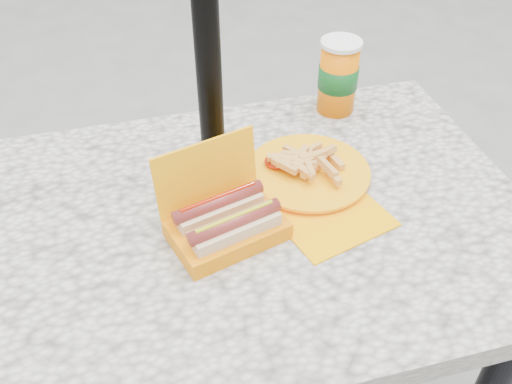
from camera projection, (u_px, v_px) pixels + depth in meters
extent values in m
cube|color=beige|center=(232.00, 227.00, 1.14)|extent=(1.20, 0.80, 0.05)
cylinder|color=black|center=(26.00, 287.00, 1.51)|extent=(0.07, 0.07, 0.70)
cylinder|color=black|center=(375.00, 219.00, 1.70)|extent=(0.07, 0.07, 0.70)
cylinder|color=black|center=(205.00, 15.00, 1.01)|extent=(0.05, 0.05, 2.20)
cube|color=#FFA207|center=(227.00, 230.00, 1.07)|extent=(0.24, 0.19, 0.04)
cube|color=#FFA207|center=(207.00, 173.00, 1.07)|extent=(0.21, 0.08, 0.13)
cube|color=beige|center=(235.00, 232.00, 1.04)|extent=(0.18, 0.09, 0.04)
cylinder|color=#9A342E|center=(235.00, 222.00, 1.02)|extent=(0.18, 0.08, 0.03)
cylinder|color=#ACA80D|center=(235.00, 217.00, 1.01)|extent=(0.15, 0.05, 0.01)
cube|color=beige|center=(219.00, 212.00, 1.08)|extent=(0.18, 0.09, 0.04)
cylinder|color=#9A342E|center=(218.00, 202.00, 1.06)|extent=(0.18, 0.08, 0.03)
cylinder|color=#9E1600|center=(218.00, 197.00, 1.05)|extent=(0.15, 0.05, 0.01)
cube|color=#FFA300|center=(327.00, 212.00, 1.13)|extent=(0.25, 0.25, 0.00)
cylinder|color=#FFA207|center=(308.00, 172.00, 1.22)|extent=(0.25, 0.25, 0.01)
cylinder|color=#FFA207|center=(308.00, 171.00, 1.21)|extent=(0.26, 0.26, 0.01)
cube|color=#D68F45|center=(302.00, 165.00, 1.19)|extent=(0.07, 0.03, 0.02)
cube|color=#D68F45|center=(296.00, 154.00, 1.22)|extent=(0.05, 0.06, 0.02)
cube|color=#D68F45|center=(308.00, 163.00, 1.20)|extent=(0.06, 0.03, 0.01)
cube|color=#D68F45|center=(334.00, 159.00, 1.22)|extent=(0.03, 0.06, 0.01)
cube|color=#D68F45|center=(282.00, 157.00, 1.20)|extent=(0.07, 0.03, 0.02)
cube|color=#D68F45|center=(324.00, 153.00, 1.21)|extent=(0.06, 0.04, 0.02)
cube|color=#D68F45|center=(308.00, 167.00, 1.18)|extent=(0.02, 0.06, 0.02)
cube|color=#D68F45|center=(285.00, 166.00, 1.18)|extent=(0.05, 0.06, 0.01)
cube|color=#D68F45|center=(309.00, 157.00, 1.23)|extent=(0.03, 0.06, 0.01)
cube|color=#D68F45|center=(290.00, 161.00, 1.20)|extent=(0.06, 0.02, 0.02)
cube|color=#D68F45|center=(310.00, 150.00, 1.25)|extent=(0.06, 0.04, 0.02)
cube|color=#D68F45|center=(312.00, 160.00, 1.21)|extent=(0.06, 0.02, 0.02)
cube|color=#D68F45|center=(296.00, 155.00, 1.21)|extent=(0.06, 0.04, 0.01)
cube|color=#D68F45|center=(332.00, 174.00, 1.17)|extent=(0.02, 0.06, 0.01)
cube|color=#D68F45|center=(300.00, 155.00, 1.21)|extent=(0.05, 0.06, 0.02)
cube|color=#D68F45|center=(313.00, 156.00, 1.20)|extent=(0.06, 0.03, 0.01)
cube|color=#D68F45|center=(303.00, 170.00, 1.17)|extent=(0.04, 0.06, 0.02)
cube|color=#D68F45|center=(312.00, 169.00, 1.19)|extent=(0.06, 0.05, 0.01)
cube|color=#D68F45|center=(327.00, 167.00, 1.18)|extent=(0.03, 0.07, 0.02)
cube|color=#D68F45|center=(304.00, 162.00, 1.19)|extent=(0.06, 0.04, 0.02)
ellipsoid|color=#9E1600|center=(277.00, 161.00, 1.22)|extent=(0.06, 0.06, 0.02)
cube|color=red|center=(310.00, 159.00, 1.21)|extent=(0.10, 0.06, 0.00)
cylinder|color=#FF7300|center=(338.00, 78.00, 1.37)|extent=(0.09, 0.09, 0.17)
cylinder|color=#0E4E19|center=(338.00, 76.00, 1.37)|extent=(0.10, 0.10, 0.06)
cylinder|color=white|center=(342.00, 43.00, 1.31)|extent=(0.10, 0.10, 0.01)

